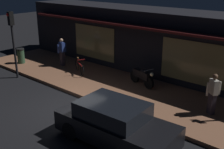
% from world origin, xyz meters
% --- Properties ---
extents(ground_plane, '(60.00, 60.00, 0.00)m').
position_xyz_m(ground_plane, '(0.00, 0.00, 0.00)').
color(ground_plane, black).
extents(sidewalk_slab, '(18.00, 4.00, 0.15)m').
position_xyz_m(sidewalk_slab, '(0.00, 3.00, 0.07)').
color(sidewalk_slab, brown).
rests_on(sidewalk_slab, ground_plane).
extents(storefront_building, '(18.00, 3.30, 3.60)m').
position_xyz_m(storefront_building, '(0.00, 6.39, 1.80)').
color(storefront_building, black).
rests_on(storefront_building, ground_plane).
extents(motorcycle, '(1.67, 0.70, 0.97)m').
position_xyz_m(motorcycle, '(1.19, 3.85, 0.65)').
color(motorcycle, black).
rests_on(motorcycle, sidewalk_slab).
extents(bicycle_parked, '(1.49, 0.79, 0.91)m').
position_xyz_m(bicycle_parked, '(-2.56, 3.11, 0.51)').
color(bicycle_parked, black).
rests_on(bicycle_parked, sidewalk_slab).
extents(person_photographer, '(0.40, 0.62, 1.67)m').
position_xyz_m(person_photographer, '(-4.42, 3.43, 1.03)').
color(person_photographer, '#28232D').
rests_on(person_photographer, sidewalk_slab).
extents(person_bystander, '(0.44, 0.55, 1.67)m').
position_xyz_m(person_bystander, '(4.99, 3.15, 1.03)').
color(person_bystander, '#28232D').
rests_on(person_bystander, sidewalk_slab).
extents(trash_bin, '(0.48, 0.48, 0.93)m').
position_xyz_m(trash_bin, '(-6.75, 2.05, 0.62)').
color(trash_bin, '#2D4C33').
rests_on(trash_bin, sidewalk_slab).
extents(traffic_light_pole, '(0.24, 0.33, 3.60)m').
position_xyz_m(traffic_light_pole, '(-4.93, 0.63, 2.48)').
color(traffic_light_pole, black).
rests_on(traffic_light_pole, ground_plane).
extents(parked_car_far, '(4.19, 1.98, 1.42)m').
position_xyz_m(parked_car_far, '(3.24, -0.68, 0.70)').
color(parked_car_far, black).
rests_on(parked_car_far, ground_plane).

